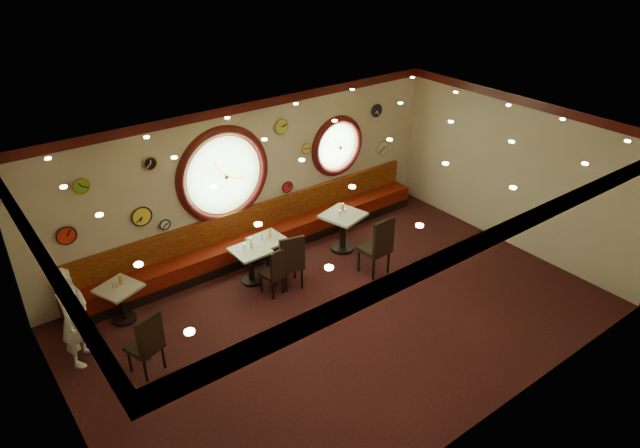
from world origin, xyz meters
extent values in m
cube|color=black|center=(0.00, 0.00, 0.00)|extent=(9.00, 6.00, 0.00)
cube|color=gold|center=(0.00, 0.00, 3.20)|extent=(9.00, 6.00, 0.02)
cube|color=beige|center=(0.00, 3.00, 1.60)|extent=(9.00, 0.02, 3.20)
cube|color=beige|center=(0.00, -3.00, 1.60)|extent=(9.00, 0.02, 3.20)
cube|color=beige|center=(-4.50, 0.00, 1.60)|extent=(0.02, 6.00, 3.20)
cube|color=beige|center=(4.50, 0.00, 1.60)|extent=(0.02, 6.00, 3.20)
cube|color=#3C0C0B|center=(0.00, 2.95, 3.11)|extent=(9.00, 0.10, 0.18)
cube|color=#3C0C0B|center=(0.00, -2.95, 3.11)|extent=(9.00, 0.10, 0.18)
cube|color=#3C0C0B|center=(-4.45, 0.00, 3.11)|extent=(0.10, 6.00, 0.18)
cube|color=#3C0C0B|center=(4.45, 0.00, 3.11)|extent=(0.10, 6.00, 0.18)
cube|color=black|center=(0.00, 2.72, 0.10)|extent=(8.00, 0.55, 0.20)
cube|color=#5C1107|center=(0.00, 2.72, 0.35)|extent=(8.00, 0.55, 0.30)
cube|color=#5F0B07|center=(0.00, 2.94, 0.75)|extent=(8.00, 0.10, 0.55)
cylinder|color=#87BC70|center=(-0.60, 3.00, 1.85)|extent=(1.66, 0.02, 1.66)
torus|color=#3C0C0B|center=(-0.60, 2.98, 1.85)|extent=(1.98, 0.18, 1.98)
torus|color=gold|center=(-0.60, 2.95, 1.85)|extent=(1.61, 0.03, 1.61)
cylinder|color=#87BC70|center=(2.20, 3.00, 1.80)|extent=(1.10, 0.02, 1.10)
torus|color=#3C0C0B|center=(2.20, 2.98, 1.80)|extent=(1.38, 0.18, 1.38)
torus|color=gold|center=(2.20, 2.95, 1.80)|extent=(1.09, 0.03, 1.09)
cylinder|color=#A8C53D|center=(0.75, 2.96, 2.55)|extent=(0.30, 0.03, 0.30)
cylinder|color=red|center=(0.85, 2.96, 1.20)|extent=(0.24, 0.03, 0.24)
cylinder|color=#77CA28|center=(-3.20, 2.96, 2.35)|extent=(0.26, 0.03, 0.26)
cylinder|color=white|center=(3.55, 2.96, 1.45)|extent=(0.34, 0.03, 0.34)
cylinder|color=black|center=(3.30, 2.96, 2.40)|extent=(0.28, 0.03, 0.28)
cylinder|color=#F8CF52|center=(1.35, 2.96, 1.95)|extent=(0.22, 0.03, 0.22)
cylinder|color=silver|center=(-1.90, 2.96, 1.20)|extent=(0.20, 0.03, 0.20)
cylinder|color=black|center=(-2.00, 2.96, 2.45)|extent=(0.24, 0.03, 0.24)
cylinder|color=yellow|center=(-2.30, 2.96, 1.50)|extent=(0.36, 0.03, 0.36)
cylinder|color=red|center=(-3.60, 2.96, 1.55)|extent=(0.32, 0.03, 0.32)
cylinder|color=black|center=(-3.12, 2.24, 0.03)|extent=(0.40, 0.40, 0.05)
cylinder|color=black|center=(-3.12, 2.24, 0.35)|extent=(0.11, 0.11, 0.64)
cube|color=silver|center=(-3.12, 2.24, 0.68)|extent=(0.83, 0.83, 0.05)
cylinder|color=black|center=(-0.71, 1.93, 0.03)|extent=(0.41, 0.41, 0.06)
cylinder|color=black|center=(-0.71, 1.93, 0.36)|extent=(0.11, 0.11, 0.65)
cube|color=silver|center=(-0.71, 1.93, 0.70)|extent=(0.67, 0.67, 0.05)
cylinder|color=black|center=(-0.21, 2.10, 0.03)|extent=(0.40, 0.40, 0.05)
cylinder|color=black|center=(-0.21, 2.10, 0.35)|extent=(0.11, 0.11, 0.64)
cube|color=silver|center=(-0.21, 2.10, 0.68)|extent=(0.68, 0.68, 0.05)
cylinder|color=black|center=(1.44, 1.81, 0.03)|extent=(0.48, 0.48, 0.07)
cylinder|color=black|center=(1.44, 1.81, 0.42)|extent=(0.13, 0.13, 0.77)
cube|color=silver|center=(1.44, 1.81, 0.82)|extent=(0.94, 0.94, 0.05)
cube|color=black|center=(-3.27, 0.81, 0.46)|extent=(0.58, 0.58, 0.08)
cube|color=black|center=(-3.21, 0.62, 0.80)|extent=(0.46, 0.20, 0.60)
cube|color=black|center=(-0.56, 1.38, 0.41)|extent=(0.48, 0.48, 0.07)
cube|color=black|center=(-0.53, 1.20, 0.72)|extent=(0.42, 0.12, 0.54)
cube|color=black|center=(-0.21, 1.38, 0.49)|extent=(0.59, 0.59, 0.08)
cube|color=black|center=(-0.26, 1.18, 0.85)|extent=(0.49, 0.18, 0.63)
cube|color=black|center=(1.40, 0.77, 0.53)|extent=(0.55, 0.55, 0.09)
cube|color=black|center=(1.41, 0.55, 0.91)|extent=(0.53, 0.09, 0.68)
cylinder|color=silver|center=(-3.19, 2.27, 0.75)|extent=(0.03, 0.03, 0.09)
cylinder|color=silver|center=(-0.78, 2.02, 0.77)|extent=(0.04, 0.04, 0.11)
cylinder|color=silver|center=(-0.32, 2.14, 0.75)|extent=(0.03, 0.03, 0.10)
cylinder|color=silver|center=(1.36, 1.81, 0.90)|extent=(0.04, 0.04, 0.11)
cylinder|color=silver|center=(-3.14, 2.25, 0.74)|extent=(0.03, 0.03, 0.09)
cylinder|color=#B9B9BE|center=(-0.66, 1.95, 0.77)|extent=(0.03, 0.03, 0.10)
cylinder|color=silver|center=(-0.21, 2.12, 0.75)|extent=(0.03, 0.03, 0.10)
cylinder|color=silver|center=(1.52, 1.83, 0.89)|extent=(0.03, 0.03, 0.09)
cylinder|color=gold|center=(-3.05, 2.31, 0.78)|extent=(0.05, 0.05, 0.15)
cylinder|color=yellow|center=(-0.62, 2.05, 0.80)|extent=(0.05, 0.05, 0.17)
cylinder|color=yellow|center=(-0.14, 2.12, 0.79)|extent=(0.05, 0.05, 0.17)
cylinder|color=orange|center=(1.53, 1.93, 0.93)|extent=(0.05, 0.05, 0.17)
imported|color=white|center=(-4.00, 1.65, 0.86)|extent=(0.71, 0.75, 1.72)
camera|label=1|loc=(-5.18, -6.20, 6.29)|focal=32.00mm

